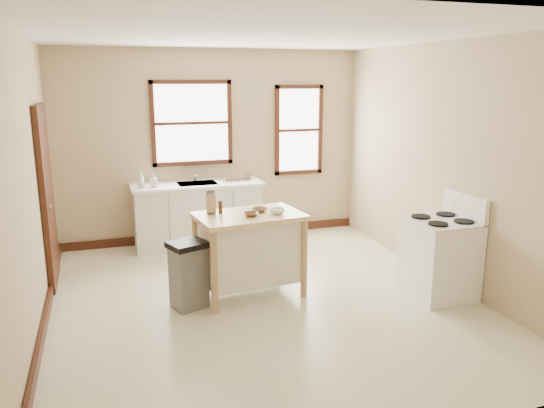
{
  "coord_description": "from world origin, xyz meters",
  "views": [
    {
      "loc": [
        -1.58,
        -5.2,
        2.38
      ],
      "look_at": [
        0.24,
        0.4,
        0.98
      ],
      "focal_mm": 35.0,
      "sensor_mm": 36.0,
      "label": 1
    }
  ],
  "objects_px": {
    "dish_rack": "(235,177)",
    "soap_bottle_a": "(141,180)",
    "knife_block": "(211,204)",
    "bowl_b": "(260,210)",
    "bowl_a": "(251,214)",
    "kitchen_island": "(249,255)",
    "trash_bin": "(189,275)",
    "gas_stove": "(440,246)",
    "bowl_c": "(277,211)",
    "soap_bottle_b": "(154,180)",
    "pepper_grinder": "(220,207)"
  },
  "relations": [
    {
      "from": "trash_bin",
      "to": "bowl_c",
      "type": "bearing_deg",
      "value": -17.18
    },
    {
      "from": "kitchen_island",
      "to": "knife_block",
      "type": "height_order",
      "value": "knife_block"
    },
    {
      "from": "pepper_grinder",
      "to": "trash_bin",
      "type": "bearing_deg",
      "value": -147.61
    },
    {
      "from": "soap_bottle_b",
      "to": "bowl_a",
      "type": "bearing_deg",
      "value": -57.26
    },
    {
      "from": "soap_bottle_b",
      "to": "bowl_b",
      "type": "bearing_deg",
      "value": -51.85
    },
    {
      "from": "soap_bottle_b",
      "to": "dish_rack",
      "type": "height_order",
      "value": "soap_bottle_b"
    },
    {
      "from": "kitchen_island",
      "to": "knife_block",
      "type": "bearing_deg",
      "value": 151.31
    },
    {
      "from": "dish_rack",
      "to": "knife_block",
      "type": "xyz_separation_m",
      "value": [
        -0.74,
        -1.86,
        0.07
      ]
    },
    {
      "from": "bowl_b",
      "to": "soap_bottle_a",
      "type": "bearing_deg",
      "value": 121.99
    },
    {
      "from": "bowl_a",
      "to": "bowl_b",
      "type": "relative_size",
      "value": 0.98
    },
    {
      "from": "soap_bottle_a",
      "to": "soap_bottle_b",
      "type": "distance_m",
      "value": 0.18
    },
    {
      "from": "gas_stove",
      "to": "pepper_grinder",
      "type": "bearing_deg",
      "value": 161.21
    },
    {
      "from": "knife_block",
      "to": "bowl_c",
      "type": "bearing_deg",
      "value": -12.51
    },
    {
      "from": "dish_rack",
      "to": "trash_bin",
      "type": "height_order",
      "value": "dish_rack"
    },
    {
      "from": "soap_bottle_b",
      "to": "gas_stove",
      "type": "height_order",
      "value": "gas_stove"
    },
    {
      "from": "dish_rack",
      "to": "knife_block",
      "type": "relative_size",
      "value": 2.03
    },
    {
      "from": "soap_bottle_b",
      "to": "bowl_c",
      "type": "relative_size",
      "value": 1.06
    },
    {
      "from": "knife_block",
      "to": "bowl_b",
      "type": "height_order",
      "value": "knife_block"
    },
    {
      "from": "pepper_grinder",
      "to": "bowl_a",
      "type": "bearing_deg",
      "value": -36.58
    },
    {
      "from": "soap_bottle_a",
      "to": "bowl_a",
      "type": "bearing_deg",
      "value": -74.87
    },
    {
      "from": "trash_bin",
      "to": "dish_rack",
      "type": "bearing_deg",
      "value": 42.89
    },
    {
      "from": "gas_stove",
      "to": "soap_bottle_b",
      "type": "bearing_deg",
      "value": 137.8
    },
    {
      "from": "soap_bottle_a",
      "to": "gas_stove",
      "type": "height_order",
      "value": "soap_bottle_a"
    },
    {
      "from": "soap_bottle_b",
      "to": "bowl_a",
      "type": "height_order",
      "value": "soap_bottle_b"
    },
    {
      "from": "soap_bottle_a",
      "to": "dish_rack",
      "type": "xyz_separation_m",
      "value": [
        1.36,
        0.12,
        -0.06
      ]
    },
    {
      "from": "soap_bottle_b",
      "to": "bowl_a",
      "type": "xyz_separation_m",
      "value": [
        0.82,
        -2.0,
        -0.06
      ]
    },
    {
      "from": "dish_rack",
      "to": "bowl_a",
      "type": "bearing_deg",
      "value": -105.23
    },
    {
      "from": "bowl_a",
      "to": "bowl_c",
      "type": "distance_m",
      "value": 0.31
    },
    {
      "from": "knife_block",
      "to": "pepper_grinder",
      "type": "distance_m",
      "value": 0.11
    },
    {
      "from": "kitchen_island",
      "to": "bowl_b",
      "type": "relative_size",
      "value": 6.81
    },
    {
      "from": "soap_bottle_b",
      "to": "gas_stove",
      "type": "distance_m",
      "value": 3.85
    },
    {
      "from": "bowl_b",
      "to": "trash_bin",
      "type": "height_order",
      "value": "bowl_b"
    },
    {
      "from": "soap_bottle_a",
      "to": "knife_block",
      "type": "distance_m",
      "value": 1.84
    },
    {
      "from": "soap_bottle_a",
      "to": "trash_bin",
      "type": "relative_size",
      "value": 0.32
    },
    {
      "from": "dish_rack",
      "to": "soap_bottle_a",
      "type": "bearing_deg",
      "value": 179.56
    },
    {
      "from": "soap_bottle_b",
      "to": "knife_block",
      "type": "height_order",
      "value": "knife_block"
    },
    {
      "from": "bowl_a",
      "to": "pepper_grinder",
      "type": "bearing_deg",
      "value": 143.42
    },
    {
      "from": "bowl_a",
      "to": "soap_bottle_a",
      "type": "bearing_deg",
      "value": 116.61
    },
    {
      "from": "dish_rack",
      "to": "bowl_a",
      "type": "xyz_separation_m",
      "value": [
        -0.36,
        -2.11,
        -0.01
      ]
    },
    {
      "from": "soap_bottle_b",
      "to": "trash_bin",
      "type": "relative_size",
      "value": 0.25
    },
    {
      "from": "bowl_b",
      "to": "gas_stove",
      "type": "xyz_separation_m",
      "value": [
        1.86,
        -0.73,
        -0.39
      ]
    },
    {
      "from": "dish_rack",
      "to": "bowl_a",
      "type": "distance_m",
      "value": 2.14
    },
    {
      "from": "bowl_a",
      "to": "bowl_b",
      "type": "height_order",
      "value": "same"
    },
    {
      "from": "soap_bottle_a",
      "to": "bowl_a",
      "type": "relative_size",
      "value": 1.4
    },
    {
      "from": "soap_bottle_a",
      "to": "bowl_a",
      "type": "height_order",
      "value": "soap_bottle_a"
    },
    {
      "from": "knife_block",
      "to": "bowl_b",
      "type": "xyz_separation_m",
      "value": [
        0.53,
        -0.09,
        -0.08
      ]
    },
    {
      "from": "bowl_b",
      "to": "gas_stove",
      "type": "distance_m",
      "value": 2.04
    },
    {
      "from": "soap_bottle_a",
      "to": "dish_rack",
      "type": "relative_size",
      "value": 0.57
    },
    {
      "from": "soap_bottle_a",
      "to": "trash_bin",
      "type": "distance_m",
      "value": 2.17
    },
    {
      "from": "bowl_a",
      "to": "kitchen_island",
      "type": "bearing_deg",
      "value": 86.05
    }
  ]
}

